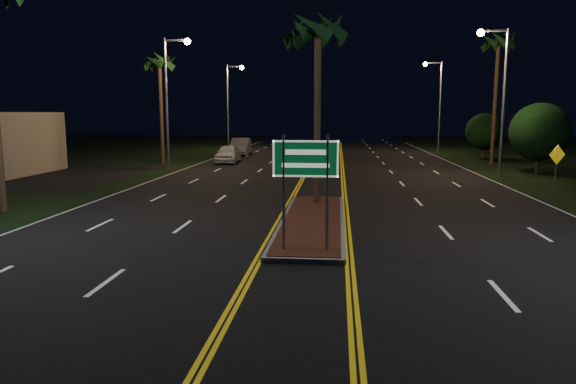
# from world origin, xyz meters

# --- Properties ---
(ground) EXTENTS (120.00, 120.00, 0.00)m
(ground) POSITION_xyz_m (0.00, 0.00, 0.00)
(ground) COLOR black
(ground) RESTS_ON ground
(median_island) EXTENTS (2.25, 10.25, 0.17)m
(median_island) POSITION_xyz_m (0.00, 7.00, 0.08)
(median_island) COLOR gray
(median_island) RESTS_ON ground
(highway_sign) EXTENTS (1.80, 0.08, 3.20)m
(highway_sign) POSITION_xyz_m (0.00, 2.80, 2.40)
(highway_sign) COLOR gray
(highway_sign) RESTS_ON ground
(streetlight_left_mid) EXTENTS (1.91, 0.44, 9.00)m
(streetlight_left_mid) POSITION_xyz_m (-10.61, 24.00, 5.66)
(streetlight_left_mid) COLOR gray
(streetlight_left_mid) RESTS_ON ground
(streetlight_left_far) EXTENTS (1.91, 0.44, 9.00)m
(streetlight_left_far) POSITION_xyz_m (-10.61, 44.00, 5.66)
(streetlight_left_far) COLOR gray
(streetlight_left_far) RESTS_ON ground
(streetlight_right_mid) EXTENTS (1.91, 0.44, 9.00)m
(streetlight_right_mid) POSITION_xyz_m (10.61, 22.00, 5.66)
(streetlight_right_mid) COLOR gray
(streetlight_right_mid) RESTS_ON ground
(streetlight_right_far) EXTENTS (1.91, 0.44, 9.00)m
(streetlight_right_far) POSITION_xyz_m (10.61, 42.00, 5.66)
(streetlight_right_far) COLOR gray
(streetlight_right_far) RESTS_ON ground
(palm_median) EXTENTS (2.40, 2.40, 8.30)m
(palm_median) POSITION_xyz_m (0.00, 10.50, 7.28)
(palm_median) COLOR #382819
(palm_median) RESTS_ON ground
(palm_left_far) EXTENTS (2.40, 2.40, 8.80)m
(palm_left_far) POSITION_xyz_m (-12.80, 28.00, 7.75)
(palm_left_far) COLOR #382819
(palm_left_far) RESTS_ON ground
(palm_right_far) EXTENTS (2.40, 2.40, 10.30)m
(palm_right_far) POSITION_xyz_m (12.80, 30.00, 9.14)
(palm_right_far) COLOR #382819
(palm_right_far) RESTS_ON ground
(shrub_mid) EXTENTS (3.78, 3.78, 4.62)m
(shrub_mid) POSITION_xyz_m (14.00, 24.00, 2.73)
(shrub_mid) COLOR #382819
(shrub_mid) RESTS_ON ground
(shrub_far) EXTENTS (3.24, 3.24, 3.96)m
(shrub_far) POSITION_xyz_m (13.80, 36.00, 2.34)
(shrub_far) COLOR #382819
(shrub_far) RESTS_ON ground
(car_near) EXTENTS (2.36, 5.17, 1.70)m
(car_near) POSITION_xyz_m (-7.88, 29.37, 0.85)
(car_near) COLOR silver
(car_near) RESTS_ON ground
(car_far) EXTENTS (2.80, 5.71, 1.85)m
(car_far) POSITION_xyz_m (-8.38, 37.41, 0.92)
(car_far) COLOR #ADB2B7
(car_far) RESTS_ON ground
(warning_sign) EXTENTS (0.92, 0.40, 2.35)m
(warning_sign) POSITION_xyz_m (11.92, 15.97, 1.51)
(warning_sign) COLOR gray
(warning_sign) RESTS_ON ground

